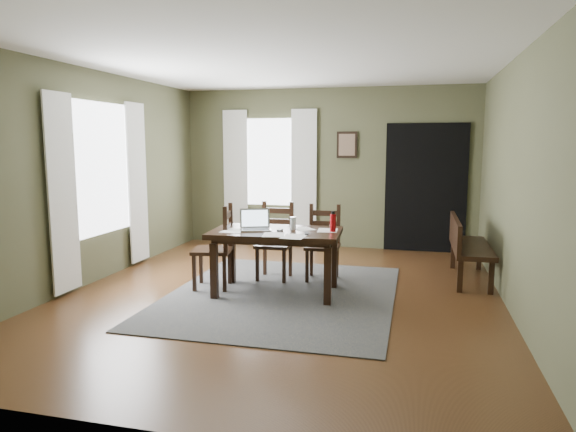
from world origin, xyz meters
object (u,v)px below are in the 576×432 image
(chair_end, at_px, (217,248))
(bench, at_px, (466,243))
(chair_back_right, at_px, (323,244))
(water_bottle, at_px, (333,222))
(chair_back_left, at_px, (275,242))
(laptop, at_px, (255,224))
(dining_table, at_px, (276,238))

(chair_end, bearing_deg, bench, 100.40)
(chair_back_right, bearing_deg, water_bottle, -73.32)
(chair_back_left, distance_m, chair_back_right, 0.63)
(bench, bearing_deg, chair_back_left, 102.62)
(chair_back_right, bearing_deg, chair_back_left, -172.39)
(chair_end, distance_m, chair_back_left, 0.85)
(chair_back_left, bearing_deg, laptop, -95.68)
(chair_end, distance_m, laptop, 0.61)
(chair_back_right, bearing_deg, laptop, -133.19)
(chair_back_right, relative_size, laptop, 2.24)
(chair_back_left, bearing_deg, water_bottle, -35.68)
(chair_back_right, height_order, bench, chair_back_right)
(dining_table, relative_size, water_bottle, 6.48)
(laptop, height_order, water_bottle, laptop)
(chair_end, relative_size, bench, 0.72)
(chair_back_right, height_order, laptop, laptop)
(chair_end, distance_m, water_bottle, 1.47)
(bench, bearing_deg, chair_back_right, 103.67)
(chair_end, relative_size, water_bottle, 4.30)
(chair_end, distance_m, chair_back_right, 1.40)
(chair_back_left, xyz_separation_m, water_bottle, (0.86, -0.60, 0.38))
(dining_table, relative_size, chair_back_left, 1.56)
(bench, relative_size, water_bottle, 6.01)
(chair_back_right, bearing_deg, chair_end, -150.50)
(chair_end, height_order, water_bottle, chair_end)
(chair_back_right, distance_m, water_bottle, 0.84)
(dining_table, distance_m, bench, 2.54)
(chair_back_left, distance_m, bench, 2.48)
(bench, height_order, laptop, laptop)
(chair_back_right, distance_m, laptop, 1.09)
(chair_end, relative_size, chair_back_left, 1.03)
(water_bottle, bearing_deg, laptop, -175.69)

